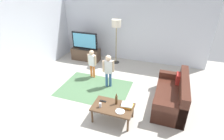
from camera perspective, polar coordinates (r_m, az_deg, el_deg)
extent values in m
plane|color=#B2ADA3|center=(5.36, -2.12, -9.02)|extent=(7.80, 7.80, 0.00)
cube|color=silver|center=(7.40, 6.24, 13.17)|extent=(6.00, 0.12, 2.70)
cube|color=silver|center=(6.35, -28.78, 7.34)|extent=(0.12, 6.00, 2.70)
cube|color=#4C724C|center=(5.80, -5.61, -5.88)|extent=(2.20, 1.60, 0.01)
cube|color=#4C3828|center=(7.71, -8.36, 5.01)|extent=(1.20, 0.44, 0.50)
cube|color=black|center=(7.73, -8.45, 3.85)|extent=(1.10, 0.32, 0.03)
cube|color=black|center=(7.60, -8.56, 6.79)|extent=(0.44, 0.28, 0.03)
cube|color=black|center=(7.48, -8.76, 9.33)|extent=(1.10, 0.07, 0.68)
cube|color=#59B2D8|center=(7.45, -8.89, 9.24)|extent=(1.00, 0.01, 0.58)
cube|color=#472319|center=(5.26, 17.98, -8.59)|extent=(0.80, 1.80, 0.42)
cube|color=#472319|center=(5.16, 21.66, -7.10)|extent=(0.20, 1.80, 0.86)
cube|color=#472319|center=(4.57, 17.61, -13.43)|extent=(0.80, 0.20, 0.60)
cube|color=#472319|center=(5.89, 18.52, -3.41)|extent=(0.80, 0.20, 0.60)
cube|color=#B22823|center=(5.55, 20.34, -2.64)|extent=(0.10, 0.32, 0.32)
cylinder|color=#262626|center=(7.47, 1.26, 2.52)|extent=(0.28, 0.28, 0.02)
cylinder|color=#99844C|center=(7.18, 1.32, 7.93)|extent=(0.03, 0.03, 1.50)
cylinder|color=silver|center=(6.93, 1.40, 14.78)|extent=(0.36, 0.36, 0.28)
cylinder|color=orange|center=(6.37, -6.65, -0.25)|extent=(0.08, 0.08, 0.46)
cylinder|color=orange|center=(6.31, -5.82, -0.47)|extent=(0.08, 0.08, 0.46)
cube|color=white|center=(6.15, -6.44, 3.15)|extent=(0.24, 0.15, 0.40)
sphere|color=beige|center=(6.04, -6.58, 5.57)|extent=(0.16, 0.16, 0.16)
cylinder|color=beige|center=(6.21, -7.53, 3.57)|extent=(0.06, 0.06, 0.36)
cylinder|color=beige|center=(6.07, -5.34, 3.07)|extent=(0.06, 0.06, 0.36)
cylinder|color=#33598C|center=(5.76, -1.73, -3.12)|extent=(0.08, 0.08, 0.50)
cylinder|color=#33598C|center=(5.76, -0.55, -3.11)|extent=(0.08, 0.08, 0.50)
cube|color=white|center=(5.53, -1.18, 0.99)|extent=(0.27, 0.20, 0.43)
sphere|color=beige|center=(5.40, -1.21, 3.85)|extent=(0.18, 0.18, 0.18)
cylinder|color=beige|center=(5.53, -2.76, 1.18)|extent=(0.07, 0.07, 0.38)
cylinder|color=beige|center=(5.53, 0.39, 1.20)|extent=(0.07, 0.07, 0.38)
cube|color=#513823|center=(4.42, 0.27, -11.76)|extent=(1.00, 0.60, 0.04)
cylinder|color=#513823|center=(4.52, -6.38, -14.46)|extent=(0.05, 0.05, 0.38)
cylinder|color=#513823|center=(4.29, 5.10, -17.14)|extent=(0.05, 0.05, 0.38)
cylinder|color=#513823|center=(4.86, -3.88, -10.74)|extent=(0.05, 0.05, 0.38)
cylinder|color=#513823|center=(4.65, 6.68, -12.96)|extent=(0.05, 0.05, 0.38)
cube|color=orange|center=(4.40, 4.56, -11.51)|extent=(0.26, 0.20, 0.03)
cube|color=yellow|center=(4.38, 4.90, -11.19)|extent=(0.28, 0.20, 0.02)
cube|color=white|center=(4.36, 4.84, -10.94)|extent=(0.28, 0.23, 0.03)
cylinder|color=#4C3319|center=(4.41, 1.41, -9.56)|extent=(0.06, 0.06, 0.24)
cylinder|color=#4C3319|center=(4.32, 1.43, -8.00)|extent=(0.02, 0.02, 0.06)
cube|color=black|center=(4.56, -2.94, -9.90)|extent=(0.17, 0.05, 0.02)
cylinder|color=silver|center=(4.36, -3.79, -11.11)|extent=(0.07, 0.07, 0.12)
cylinder|color=white|center=(4.26, 2.61, -13.05)|extent=(0.22, 0.22, 0.02)
cube|color=silver|center=(4.25, 2.88, -12.99)|extent=(0.15, 0.05, 0.01)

